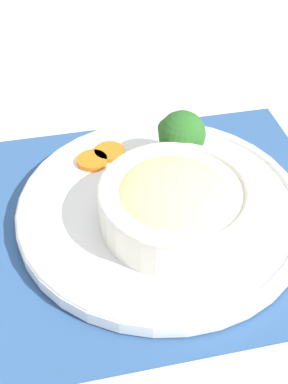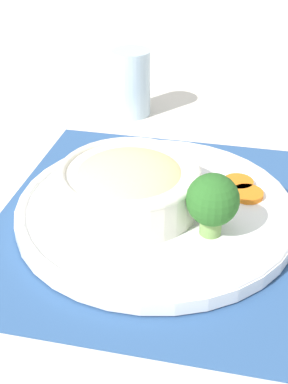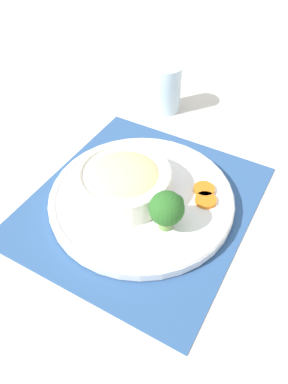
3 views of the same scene
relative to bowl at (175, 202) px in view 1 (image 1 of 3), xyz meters
name	(u,v)px [view 1 (image 1 of 3)]	position (x,y,z in m)	size (l,w,h in m)	color
ground_plane	(161,217)	(-0.01, 0.03, -0.05)	(4.00, 4.00, 0.00)	beige
placemat	(161,216)	(-0.01, 0.03, -0.05)	(0.44, 0.40, 0.00)	#2D5184
plate	(161,208)	(-0.01, 0.03, -0.03)	(0.32, 0.32, 0.02)	white
bowl	(175,202)	(0.00, 0.00, 0.00)	(0.16, 0.16, 0.06)	silver
broccoli_floret	(182,135)	(0.03, 0.10, 0.01)	(0.06, 0.06, 0.07)	#759E51
carrot_slice_near	(109,152)	(-0.06, 0.13, -0.03)	(0.04, 0.04, 0.01)	orange
carrot_slice_middle	(92,161)	(-0.08, 0.11, -0.03)	(0.04, 0.04, 0.01)	orange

